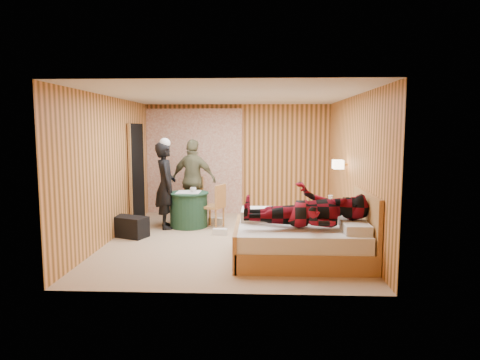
{
  "coord_description": "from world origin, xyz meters",
  "views": [
    {
      "loc": [
        0.48,
        -7.35,
        1.93
      ],
      "look_at": [
        0.15,
        0.07,
        1.05
      ],
      "focal_mm": 32.0,
      "sensor_mm": 36.0,
      "label": 1
    }
  ],
  "objects_px": {
    "bed": "(302,240)",
    "man_at_table": "(194,180)",
    "wall_lamp": "(338,164)",
    "chair_near": "(216,203)",
    "nightstand": "(331,215)",
    "chair_far": "(193,195)",
    "woman_standing": "(166,185)",
    "round_table": "(189,209)",
    "duffel_bag": "(129,227)",
    "man_on_bed": "(306,199)"
  },
  "relations": [
    {
      "from": "bed",
      "to": "man_at_table",
      "type": "xyz_separation_m",
      "value": [
        -2.03,
        2.73,
        0.56
      ]
    },
    {
      "from": "man_at_table",
      "to": "man_on_bed",
      "type": "distance_m",
      "value": 3.6
    },
    {
      "from": "round_table",
      "to": "woman_standing",
      "type": "height_order",
      "value": "woman_standing"
    },
    {
      "from": "duffel_bag",
      "to": "woman_standing",
      "type": "relative_size",
      "value": 0.39
    },
    {
      "from": "chair_near",
      "to": "man_on_bed",
      "type": "relative_size",
      "value": 0.49
    },
    {
      "from": "man_on_bed",
      "to": "chair_near",
      "type": "bearing_deg",
      "value": 124.07
    },
    {
      "from": "nightstand",
      "to": "chair_near",
      "type": "relative_size",
      "value": 0.68
    },
    {
      "from": "wall_lamp",
      "to": "bed",
      "type": "height_order",
      "value": "wall_lamp"
    },
    {
      "from": "wall_lamp",
      "to": "chair_far",
      "type": "xyz_separation_m",
      "value": [
        -2.83,
        1.14,
        -0.76
      ]
    },
    {
      "from": "chair_far",
      "to": "chair_near",
      "type": "distance_m",
      "value": 0.89
    },
    {
      "from": "bed",
      "to": "woman_standing",
      "type": "xyz_separation_m",
      "value": [
        -2.46,
        1.94,
        0.55
      ]
    },
    {
      "from": "bed",
      "to": "woman_standing",
      "type": "relative_size",
      "value": 1.16
    },
    {
      "from": "round_table",
      "to": "chair_far",
      "type": "height_order",
      "value": "chair_far"
    },
    {
      "from": "wall_lamp",
      "to": "bed",
      "type": "bearing_deg",
      "value": -117.09
    },
    {
      "from": "man_at_table",
      "to": "duffel_bag",
      "type": "bearing_deg",
      "value": 74.59
    },
    {
      "from": "woman_standing",
      "to": "chair_far",
      "type": "bearing_deg",
      "value": -46.4
    },
    {
      "from": "woman_standing",
      "to": "man_at_table",
      "type": "distance_m",
      "value": 0.9
    },
    {
      "from": "bed",
      "to": "chair_far",
      "type": "bearing_deg",
      "value": 127.04
    },
    {
      "from": "man_on_bed",
      "to": "woman_standing",
      "type": "bearing_deg",
      "value": 138.89
    },
    {
      "from": "nightstand",
      "to": "man_on_bed",
      "type": "relative_size",
      "value": 0.33
    },
    {
      "from": "man_at_table",
      "to": "man_on_bed",
      "type": "xyz_separation_m",
      "value": [
        2.05,
        -2.95,
        0.08
      ]
    },
    {
      "from": "nightstand",
      "to": "chair_far",
      "type": "height_order",
      "value": "chair_far"
    },
    {
      "from": "nightstand",
      "to": "man_at_table",
      "type": "xyz_separation_m",
      "value": [
        -2.78,
        0.83,
        0.57
      ]
    },
    {
      "from": "chair_far",
      "to": "duffel_bag",
      "type": "relative_size",
      "value": 1.42
    },
    {
      "from": "nightstand",
      "to": "wall_lamp",
      "type": "bearing_deg",
      "value": -82.84
    },
    {
      "from": "woman_standing",
      "to": "round_table",
      "type": "bearing_deg",
      "value": -91.22
    },
    {
      "from": "man_on_bed",
      "to": "duffel_bag",
      "type": "bearing_deg",
      "value": 154.31
    },
    {
      "from": "chair_near",
      "to": "man_at_table",
      "type": "relative_size",
      "value": 0.5
    },
    {
      "from": "wall_lamp",
      "to": "chair_near",
      "type": "relative_size",
      "value": 0.3
    },
    {
      "from": "nightstand",
      "to": "man_at_table",
      "type": "distance_m",
      "value": 2.96
    },
    {
      "from": "bed",
      "to": "nightstand",
      "type": "xyz_separation_m",
      "value": [
        0.75,
        1.9,
        -0.0
      ]
    },
    {
      "from": "wall_lamp",
      "to": "round_table",
      "type": "distance_m",
      "value": 3.03
    },
    {
      "from": "round_table",
      "to": "man_at_table",
      "type": "bearing_deg",
      "value": 90.0
    },
    {
      "from": "wall_lamp",
      "to": "round_table",
      "type": "relative_size",
      "value": 0.33
    },
    {
      "from": "bed",
      "to": "duffel_bag",
      "type": "bearing_deg",
      "value": 157.78
    },
    {
      "from": "bed",
      "to": "man_on_bed",
      "type": "height_order",
      "value": "man_on_bed"
    },
    {
      "from": "bed",
      "to": "man_on_bed",
      "type": "xyz_separation_m",
      "value": [
        0.02,
        -0.23,
        0.65
      ]
    },
    {
      "from": "bed",
      "to": "nightstand",
      "type": "distance_m",
      "value": 2.04
    },
    {
      "from": "wall_lamp",
      "to": "duffel_bag",
      "type": "relative_size",
      "value": 0.4
    },
    {
      "from": "wall_lamp",
      "to": "chair_near",
      "type": "xyz_separation_m",
      "value": [
        -2.28,
        0.44,
        -0.8
      ]
    },
    {
      "from": "nightstand",
      "to": "duffel_bag",
      "type": "height_order",
      "value": "nightstand"
    },
    {
      "from": "wall_lamp",
      "to": "man_at_table",
      "type": "bearing_deg",
      "value": 157.46
    },
    {
      "from": "chair_far",
      "to": "duffel_bag",
      "type": "xyz_separation_m",
      "value": [
        -0.94,
        -1.48,
        -0.35
      ]
    },
    {
      "from": "nightstand",
      "to": "man_on_bed",
      "type": "xyz_separation_m",
      "value": [
        -0.73,
        -2.12,
        0.65
      ]
    },
    {
      "from": "round_table",
      "to": "man_at_table",
      "type": "height_order",
      "value": "man_at_table"
    },
    {
      "from": "duffel_bag",
      "to": "woman_standing",
      "type": "bearing_deg",
      "value": 77.52
    },
    {
      "from": "bed",
      "to": "chair_far",
      "type": "height_order",
      "value": "bed"
    },
    {
      "from": "woman_standing",
      "to": "bed",
      "type": "bearing_deg",
      "value": -145.23
    },
    {
      "from": "nightstand",
      "to": "duffel_bag",
      "type": "relative_size",
      "value": 0.9
    },
    {
      "from": "nightstand",
      "to": "chair_near",
      "type": "bearing_deg",
      "value": 177.44
    }
  ]
}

